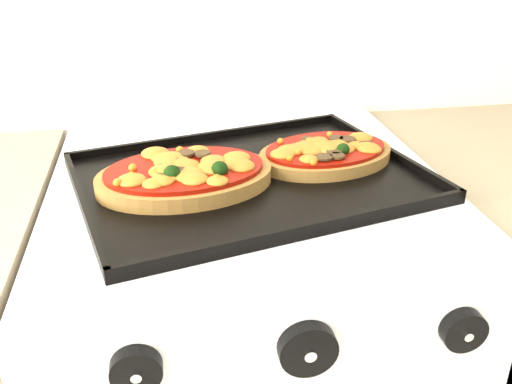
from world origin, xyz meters
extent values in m
cube|color=white|center=(0.01, 1.39, 0.85)|extent=(0.60, 0.02, 0.09)
cylinder|color=black|center=(-0.16, 1.37, 0.85)|extent=(0.05, 0.02, 0.05)
cylinder|color=black|center=(0.02, 1.37, 0.85)|extent=(0.06, 0.02, 0.06)
cylinder|color=black|center=(0.20, 1.37, 0.85)|extent=(0.05, 0.02, 0.05)
cube|color=black|center=(0.01, 1.67, 0.92)|extent=(0.56, 0.47, 0.02)
camera|label=1|loc=(-0.11, 0.91, 1.27)|focal=40.00mm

